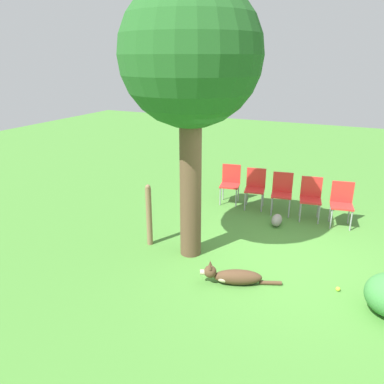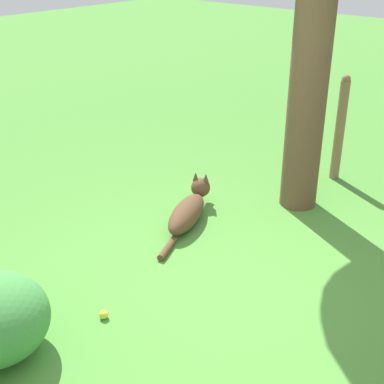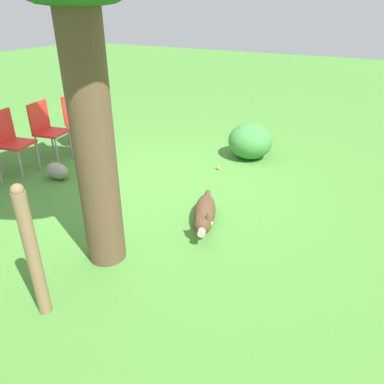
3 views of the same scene
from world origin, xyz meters
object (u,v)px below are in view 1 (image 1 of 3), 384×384
(dog, at_px, (233,276))
(red_chair_0, at_px, (342,201))
(oak_tree, at_px, (190,59))
(red_chair_4, at_px, (230,181))
(tennis_ball, at_px, (338,289))
(red_chair_3, at_px, (255,186))
(red_chair_2, at_px, (282,190))
(fence_post, at_px, (149,215))
(red_chair_1, at_px, (311,195))

(dog, relative_size, red_chair_0, 1.31)
(oak_tree, height_order, red_chair_4, oak_tree)
(red_chair_0, xyz_separation_m, tennis_ball, (-2.56, -0.21, -0.50))
(oak_tree, xyz_separation_m, dog, (-0.61, -1.01, -3.17))
(oak_tree, height_order, red_chair_3, oak_tree)
(red_chair_4, distance_m, tennis_ball, 3.97)
(red_chair_0, distance_m, red_chair_3, 1.91)
(red_chair_2, bearing_deg, oak_tree, -32.17)
(fence_post, bearing_deg, oak_tree, -88.89)
(red_chair_1, height_order, red_chair_2, same)
(red_chair_3, distance_m, red_chair_4, 0.64)
(red_chair_1, distance_m, red_chair_3, 1.27)
(red_chair_4, xyz_separation_m, tennis_ball, (-2.83, -2.74, -0.50))
(oak_tree, height_order, red_chair_2, oak_tree)
(oak_tree, bearing_deg, red_chair_1, -33.90)
(red_chair_1, bearing_deg, red_chair_3, -106.03)
(red_chair_0, bearing_deg, red_chair_4, -106.03)
(red_chair_4, bearing_deg, red_chair_2, 73.97)
(fence_post, height_order, tennis_ball, fence_post)
(dog, bearing_deg, tennis_ball, 175.96)
(fence_post, bearing_deg, red_chair_4, -12.87)
(red_chair_0, height_order, tennis_ball, red_chair_0)
(red_chair_2, height_order, red_chair_4, same)
(red_chair_0, relative_size, red_chair_2, 1.00)
(red_chair_1, xyz_separation_m, red_chair_2, (0.07, 0.63, 0.00))
(red_chair_0, relative_size, tennis_ball, 13.53)
(red_chair_0, xyz_separation_m, red_chair_3, (0.20, 1.90, 0.00))
(red_chair_2, xyz_separation_m, tennis_ball, (-2.69, -1.47, -0.50))
(red_chair_0, bearing_deg, red_chair_1, -106.03)
(red_chair_0, distance_m, tennis_ball, 2.61)
(oak_tree, xyz_separation_m, red_chair_1, (2.50, -1.68, -2.77))
(dog, xyz_separation_m, red_chair_2, (3.18, -0.04, 0.40))
(red_chair_2, distance_m, red_chair_4, 1.27)
(fence_post, xyz_separation_m, tennis_ball, (-0.11, -3.36, -0.56))
(dog, relative_size, tennis_ball, 17.67)
(red_chair_1, bearing_deg, red_chair_4, -106.03)
(oak_tree, relative_size, red_chair_3, 4.86)
(red_chair_3, bearing_deg, red_chair_2, 73.97)
(red_chair_1, xyz_separation_m, red_chair_3, (0.13, 1.27, 0.00))
(fence_post, bearing_deg, red_chair_1, -45.04)
(fence_post, height_order, red_chair_3, fence_post)
(fence_post, distance_m, red_chair_3, 2.94)
(oak_tree, distance_m, red_chair_3, 3.85)
(red_chair_1, bearing_deg, red_chair_0, 73.97)
(tennis_ball, bearing_deg, red_chair_2, 28.67)
(dog, xyz_separation_m, red_chair_0, (3.04, -1.30, 0.40))
(red_chair_1, distance_m, red_chair_4, 1.91)
(red_chair_0, xyz_separation_m, red_chair_2, (0.13, 1.27, 0.00))
(red_chair_1, distance_m, tennis_ball, 2.80)
(oak_tree, distance_m, fence_post, 2.83)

